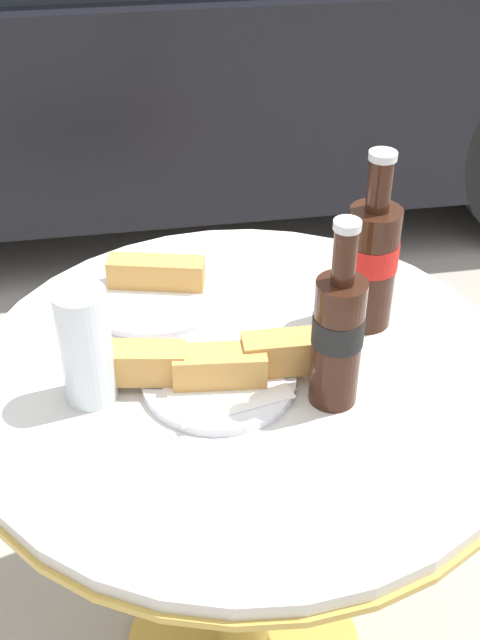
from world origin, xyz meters
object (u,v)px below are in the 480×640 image
object	(u,v)px
lunch_plate_near	(221,369)
parked_car	(74,8)
lunch_plate_far	(157,284)
bistro_table	(244,458)
cola_bottle_left	(371,259)
drinking_glass	(86,351)
cola_bottle_right	(338,334)

from	to	relation	value
lunch_plate_near	parked_car	world-z (taller)	parked_car
lunch_plate_near	lunch_plate_far	world-z (taller)	lunch_plate_near
bistro_table	cola_bottle_left	xyz separation A→B (m)	(0.19, 0.07, 0.28)
drinking_glass	parked_car	xyz separation A→B (m)	(-0.04, 2.12, -0.14)
cola_bottle_left	drinking_glass	bearing A→B (deg)	-165.37
lunch_plate_far	drinking_glass	bearing A→B (deg)	-114.26
cola_bottle_left	lunch_plate_far	xyz separation A→B (m)	(-0.29, 0.12, -0.09)
cola_bottle_left	lunch_plate_near	distance (m)	0.26
parked_car	drinking_glass	bearing A→B (deg)	-88.95
bistro_table	lunch_plate_far	bearing A→B (deg)	117.03
cola_bottle_left	lunch_plate_near	world-z (taller)	cola_bottle_left
cola_bottle_right	parked_car	xyz separation A→B (m)	(-0.34, 2.17, -0.17)
bistro_table	drinking_glass	xyz separation A→B (m)	(-0.20, -0.03, 0.25)
bistro_table	lunch_plate_far	distance (m)	0.29
bistro_table	lunch_plate_far	world-z (taller)	lunch_plate_far
lunch_plate_near	lunch_plate_far	distance (m)	0.24
cola_bottle_right	lunch_plate_near	bearing A→B (deg)	159.31
drinking_glass	parked_car	distance (m)	2.12
drinking_glass	lunch_plate_far	distance (m)	0.25
lunch_plate_near	parked_car	xyz separation A→B (m)	(-0.21, 2.12, -0.09)
parked_car	lunch_plate_far	bearing A→B (deg)	-85.78
cola_bottle_left	lunch_plate_near	size ratio (longest dim) A/B	0.88
drinking_glass	lunch_plate_near	bearing A→B (deg)	-0.74
drinking_glass	parked_car	world-z (taller)	parked_car
drinking_glass	lunch_plate_near	distance (m)	0.17
cola_bottle_right	drinking_glass	world-z (taller)	cola_bottle_right
bistro_table	cola_bottle_left	world-z (taller)	cola_bottle_left
cola_bottle_left	lunch_plate_far	size ratio (longest dim) A/B	1.06
cola_bottle_right	lunch_plate_far	size ratio (longest dim) A/B	1.04
drinking_glass	cola_bottle_left	bearing A→B (deg)	14.63
cola_bottle_left	bistro_table	bearing A→B (deg)	-158.30
bistro_table	cola_bottle_left	bearing A→B (deg)	21.70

